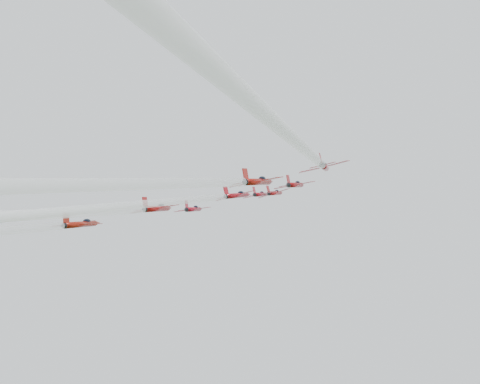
% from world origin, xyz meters
% --- Properties ---
extents(jet_lead, '(8.96, 11.43, 7.43)m').
position_xyz_m(jet_lead, '(0.83, 22.98, 152.26)').
color(jet_lead, '#A20F13').
extents(jet_row2_left, '(9.67, 12.33, 8.02)m').
position_xyz_m(jet_row2_left, '(-17.43, 12.80, 146.11)').
color(jet_row2_left, '#AA1022').
extents(jet_row2_center, '(8.54, 10.89, 7.08)m').
position_xyz_m(jet_row2_center, '(-0.36, 15.38, 147.66)').
color(jet_row2_center, '#AB101C').
extents(jet_row2_right, '(9.95, 12.68, 8.25)m').
position_xyz_m(jet_row2_right, '(10.27, 10.78, 144.89)').
color(jet_row2_right, '#9E0F13').
extents(jet_center, '(9.47, 88.61, 54.29)m').
position_xyz_m(jet_center, '(-0.45, -37.83, 115.40)').
color(jet_center, '#A70F19').
extents(jet_rear_right, '(10.31, 96.46, 59.10)m').
position_xyz_m(jet_rear_right, '(12.21, -60.72, 101.55)').
color(jet_rear_right, '#9F160F').
extents(jet_rear_farright, '(9.04, 84.58, 51.82)m').
position_xyz_m(jet_rear_farright, '(24.12, -53.67, 105.82)').
color(jet_rear_farright, '#A10F17').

